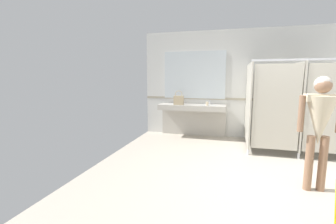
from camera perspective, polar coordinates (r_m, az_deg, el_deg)
ground_plane at (r=4.08m, az=25.50°, el=-16.66°), size 6.33×6.38×0.10m
wall_back at (r=6.64m, az=21.83°, el=6.24°), size 6.33×0.12×2.88m
wall_back_tile_band at (r=6.60m, az=21.71°, el=2.83°), size 6.33×0.01×0.06m
vanity_counter at (r=6.48m, az=6.02°, el=-0.24°), size 1.80×0.56×1.01m
mirror_panel at (r=6.60m, az=6.44°, el=8.98°), size 1.70×0.02×1.29m
bathroom_stalls at (r=5.75m, az=28.80°, el=1.52°), size 1.99×1.52×1.98m
person_standing at (r=3.89m, az=33.16°, el=-1.62°), size 0.57×0.44×1.65m
handbag at (r=6.27m, az=2.63°, el=2.99°), size 0.26×0.12×0.38m
soap_dispenser at (r=6.59m, az=2.68°, el=2.81°), size 0.07×0.07×0.20m
paper_cup at (r=6.18m, az=9.53°, el=2.02°), size 0.07×0.07×0.10m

